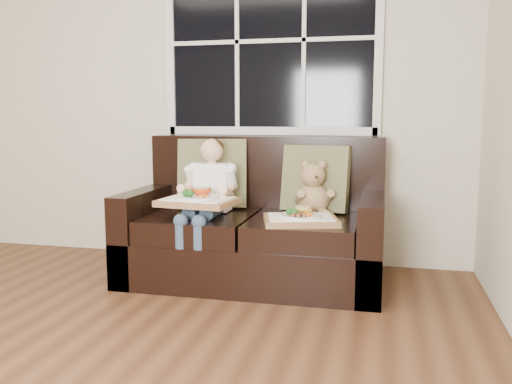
% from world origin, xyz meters
% --- Properties ---
extents(window_back, '(1.62, 0.04, 1.37)m').
position_xyz_m(window_back, '(0.76, 2.48, 1.65)').
color(window_back, black).
rests_on(window_back, room_walls).
extents(loveseat, '(1.70, 0.92, 0.96)m').
position_xyz_m(loveseat, '(0.76, 2.02, 0.31)').
color(loveseat, black).
rests_on(loveseat, ground).
extents(pillow_left, '(0.52, 0.32, 0.50)m').
position_xyz_m(pillow_left, '(0.40, 2.17, 0.69)').
color(pillow_left, brown).
rests_on(pillow_left, loveseat).
extents(pillow_right, '(0.47, 0.26, 0.47)m').
position_xyz_m(pillow_right, '(1.15, 2.17, 0.68)').
color(pillow_right, brown).
rests_on(pillow_right, loveseat).
extents(child, '(0.34, 0.58, 0.78)m').
position_xyz_m(child, '(0.46, 1.90, 0.62)').
color(child, white).
rests_on(child, loveseat).
extents(teddy_bear, '(0.26, 0.31, 0.38)m').
position_xyz_m(teddy_bear, '(1.14, 2.03, 0.60)').
color(teddy_bear, '#A68458').
rests_on(teddy_bear, loveseat).
extents(tray_left, '(0.50, 0.41, 0.11)m').
position_xyz_m(tray_left, '(0.46, 1.70, 0.58)').
color(tray_left, '#9C7246').
rests_on(tray_left, child).
extents(tray_right, '(0.52, 0.44, 0.10)m').
position_xyz_m(tray_right, '(1.11, 1.73, 0.48)').
color(tray_right, '#9C7246').
rests_on(tray_right, loveseat).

